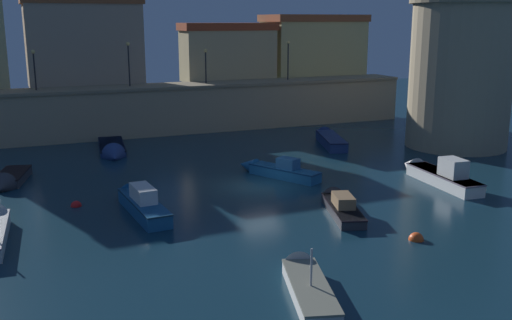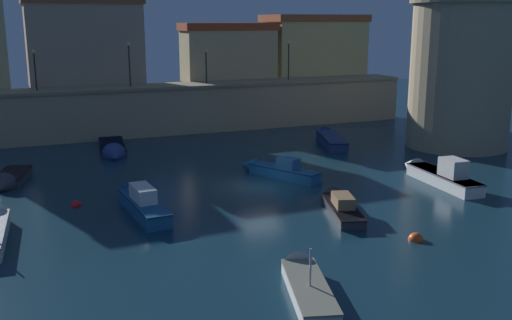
{
  "view_description": "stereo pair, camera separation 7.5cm",
  "coord_description": "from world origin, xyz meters",
  "px_view_note": "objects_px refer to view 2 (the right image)",
  "views": [
    {
      "loc": [
        -13.38,
        -31.1,
        9.63
      ],
      "look_at": [
        0.0,
        0.77,
        1.46
      ],
      "focal_mm": 41.44,
      "sensor_mm": 36.0,
      "label": 1
    },
    {
      "loc": [
        -13.32,
        -31.13,
        9.63
      ],
      "look_at": [
        0.0,
        0.77,
        1.46
      ],
      "focal_mm": 41.44,
      "sensor_mm": 36.0,
      "label": 2
    }
  ],
  "objects_px": {
    "quay_lamp_0": "(35,63)",
    "quay_lamp_1": "(129,57)",
    "mooring_buoy_0": "(76,206)",
    "quay_lamp_2": "(206,60)",
    "moored_boat_3": "(437,174)",
    "moored_boat_4": "(304,279)",
    "moored_boat_5": "(339,203)",
    "moored_boat_1": "(329,138)",
    "moored_boat_9": "(139,201)",
    "quay_lamp_3": "(289,54)",
    "moored_boat_2": "(276,170)",
    "moored_boat_7": "(9,180)",
    "mooring_buoy_1": "(416,240)",
    "moored_boat_8": "(113,150)",
    "fortress_tower": "(461,71)"
  },
  "relations": [
    {
      "from": "quay_lamp_0",
      "to": "quay_lamp_1",
      "type": "distance_m",
      "value": 7.51
    },
    {
      "from": "mooring_buoy_0",
      "to": "quay_lamp_2",
      "type": "bearing_deg",
      "value": 54.59
    },
    {
      "from": "quay_lamp_0",
      "to": "mooring_buoy_0",
      "type": "bearing_deg",
      "value": -87.83
    },
    {
      "from": "quay_lamp_2",
      "to": "moored_boat_3",
      "type": "height_order",
      "value": "quay_lamp_2"
    },
    {
      "from": "moored_boat_4",
      "to": "moored_boat_5",
      "type": "height_order",
      "value": "moored_boat_4"
    },
    {
      "from": "moored_boat_1",
      "to": "moored_boat_9",
      "type": "xyz_separation_m",
      "value": [
        -17.65,
        -11.29,
        0.1
      ]
    },
    {
      "from": "quay_lamp_3",
      "to": "moored_boat_2",
      "type": "relative_size",
      "value": 0.6
    },
    {
      "from": "moored_boat_3",
      "to": "moored_boat_5",
      "type": "relative_size",
      "value": 1.22
    },
    {
      "from": "moored_boat_7",
      "to": "mooring_buoy_0",
      "type": "bearing_deg",
      "value": 43.19
    },
    {
      "from": "quay_lamp_3",
      "to": "moored_boat_3",
      "type": "xyz_separation_m",
      "value": [
        -0.85,
        -22.75,
        -6.04
      ]
    },
    {
      "from": "moored_boat_4",
      "to": "moored_boat_7",
      "type": "bearing_deg",
      "value": 43.63
    },
    {
      "from": "quay_lamp_0",
      "to": "moored_boat_5",
      "type": "xyz_separation_m",
      "value": [
        13.35,
        -24.99,
        -6.01
      ]
    },
    {
      "from": "moored_boat_9",
      "to": "mooring_buoy_0",
      "type": "xyz_separation_m",
      "value": [
        -2.99,
        2.03,
        -0.51
      ]
    },
    {
      "from": "moored_boat_9",
      "to": "mooring_buoy_1",
      "type": "relative_size",
      "value": 10.19
    },
    {
      "from": "moored_boat_4",
      "to": "mooring_buoy_1",
      "type": "bearing_deg",
      "value": -54.66
    },
    {
      "from": "moored_boat_4",
      "to": "moored_boat_1",
      "type": "bearing_deg",
      "value": -15.16
    },
    {
      "from": "quay_lamp_3",
      "to": "mooring_buoy_0",
      "type": "xyz_separation_m",
      "value": [
        -21.68,
        -19.09,
        -6.59
      ]
    },
    {
      "from": "moored_boat_2",
      "to": "quay_lamp_0",
      "type": "bearing_deg",
      "value": 9.47
    },
    {
      "from": "quay_lamp_3",
      "to": "mooring_buoy_0",
      "type": "relative_size",
      "value": 6.27
    },
    {
      "from": "quay_lamp_0",
      "to": "moored_boat_4",
      "type": "distance_m",
      "value": 33.94
    },
    {
      "from": "moored_boat_7",
      "to": "mooring_buoy_1",
      "type": "relative_size",
      "value": 7.29
    },
    {
      "from": "moored_boat_4",
      "to": "moored_boat_8",
      "type": "bearing_deg",
      "value": 22.49
    },
    {
      "from": "mooring_buoy_1",
      "to": "moored_boat_9",
      "type": "bearing_deg",
      "value": 139.4
    },
    {
      "from": "quay_lamp_1",
      "to": "moored_boat_3",
      "type": "relative_size",
      "value": 0.5
    },
    {
      "from": "moored_boat_2",
      "to": "moored_boat_8",
      "type": "distance_m",
      "value": 13.56
    },
    {
      "from": "quay_lamp_3",
      "to": "quay_lamp_0",
      "type": "bearing_deg",
      "value": 180.0
    },
    {
      "from": "moored_boat_2",
      "to": "moored_boat_8",
      "type": "bearing_deg",
      "value": 11.16
    },
    {
      "from": "quay_lamp_0",
      "to": "moored_boat_2",
      "type": "relative_size",
      "value": 0.53
    },
    {
      "from": "quay_lamp_3",
      "to": "mooring_buoy_0",
      "type": "bearing_deg",
      "value": -138.64
    },
    {
      "from": "quay_lamp_3",
      "to": "mooring_buoy_0",
      "type": "distance_m",
      "value": 29.63
    },
    {
      "from": "fortress_tower",
      "to": "moored_boat_5",
      "type": "bearing_deg",
      "value": -148.15
    },
    {
      "from": "moored_boat_3",
      "to": "mooring_buoy_0",
      "type": "distance_m",
      "value": 21.16
    },
    {
      "from": "fortress_tower",
      "to": "moored_boat_2",
      "type": "relative_size",
      "value": 1.94
    },
    {
      "from": "quay_lamp_1",
      "to": "moored_boat_3",
      "type": "bearing_deg",
      "value": -58.29
    },
    {
      "from": "fortress_tower",
      "to": "moored_boat_8",
      "type": "bearing_deg",
      "value": 162.9
    },
    {
      "from": "moored_boat_5",
      "to": "moored_boat_9",
      "type": "height_order",
      "value": "moored_boat_9"
    },
    {
      "from": "fortress_tower",
      "to": "moored_boat_9",
      "type": "height_order",
      "value": "fortress_tower"
    },
    {
      "from": "quay_lamp_0",
      "to": "moored_boat_5",
      "type": "height_order",
      "value": "quay_lamp_0"
    },
    {
      "from": "fortress_tower",
      "to": "moored_boat_5",
      "type": "relative_size",
      "value": 1.91
    },
    {
      "from": "quay_lamp_2",
      "to": "moored_boat_7",
      "type": "bearing_deg",
      "value": -141.85
    },
    {
      "from": "mooring_buoy_1",
      "to": "quay_lamp_2",
      "type": "bearing_deg",
      "value": 90.01
    },
    {
      "from": "moored_boat_2",
      "to": "moored_boat_5",
      "type": "relative_size",
      "value": 0.99
    },
    {
      "from": "moored_boat_1",
      "to": "mooring_buoy_1",
      "type": "xyz_separation_m",
      "value": [
        -7.07,
        -20.36,
        -0.41
      ]
    },
    {
      "from": "quay_lamp_2",
      "to": "moored_boat_1",
      "type": "height_order",
      "value": "quay_lamp_2"
    },
    {
      "from": "moored_boat_7",
      "to": "moored_boat_1",
      "type": "bearing_deg",
      "value": 112.19
    },
    {
      "from": "moored_boat_1",
      "to": "mooring_buoy_0",
      "type": "bearing_deg",
      "value": 131.99
    },
    {
      "from": "quay_lamp_1",
      "to": "moored_boat_5",
      "type": "relative_size",
      "value": 0.61
    },
    {
      "from": "moored_boat_7",
      "to": "moored_boat_8",
      "type": "xyz_separation_m",
      "value": [
        7.21,
        6.31,
        -0.06
      ]
    },
    {
      "from": "moored_boat_3",
      "to": "moored_boat_9",
      "type": "bearing_deg",
      "value": 89.82
    },
    {
      "from": "quay_lamp_1",
      "to": "quay_lamp_3",
      "type": "distance_m",
      "value": 14.9
    }
  ]
}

